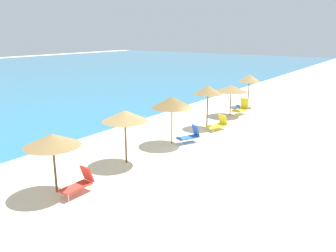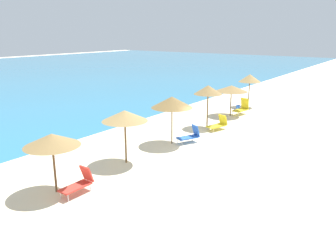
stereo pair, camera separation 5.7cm
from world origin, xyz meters
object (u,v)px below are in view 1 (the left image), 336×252
at_px(beach_umbrella_5, 231,89).
at_px(beach_umbrella_6, 249,78).
at_px(lounge_chair_1, 218,124).
at_px(lounge_chair_3, 241,108).
at_px(lounge_chair_2, 79,183).
at_px(beach_umbrella_3, 172,102).
at_px(beach_umbrella_4, 208,90).
at_px(beach_umbrella_1, 52,140).
at_px(beach_umbrella_2, 125,116).
at_px(cooler_box, 238,107).
at_px(lounge_chair_0, 190,135).

distance_m(beach_umbrella_5, beach_umbrella_6, 3.98).
height_order(lounge_chair_1, lounge_chair_3, lounge_chair_3).
xyz_separation_m(lounge_chair_1, lounge_chair_2, (-11.68, 0.21, 0.07)).
relative_size(beach_umbrella_3, beach_umbrella_5, 1.13).
bearing_deg(beach_umbrella_3, beach_umbrella_4, 1.10).
bearing_deg(beach_umbrella_1, beach_umbrella_5, 0.19).
relative_size(beach_umbrella_3, lounge_chair_2, 1.97).
bearing_deg(lounge_chair_2, beach_umbrella_4, -86.23).
relative_size(beach_umbrella_3, lounge_chair_1, 1.78).
height_order(beach_umbrella_2, beach_umbrella_4, beach_umbrella_4).
bearing_deg(beach_umbrella_3, beach_umbrella_2, 178.03).
height_order(beach_umbrella_6, lounge_chair_3, beach_umbrella_6).
distance_m(lounge_chair_1, cooler_box, 6.78).
height_order(beach_umbrella_3, beach_umbrella_6, beach_umbrella_6).
bearing_deg(lounge_chair_1, lounge_chair_3, -68.74).
bearing_deg(lounge_chair_3, beach_umbrella_5, 66.02).
bearing_deg(cooler_box, lounge_chair_2, -175.81).
distance_m(beach_umbrella_2, cooler_box, 14.83).
bearing_deg(beach_umbrella_1, beach_umbrella_6, 0.63).
distance_m(beach_umbrella_4, lounge_chair_3, 5.40).
height_order(lounge_chair_0, cooler_box, lounge_chair_0).
bearing_deg(lounge_chair_3, beach_umbrella_1, 97.01).
distance_m(lounge_chair_0, lounge_chair_1, 3.45).
bearing_deg(beach_umbrella_6, lounge_chair_3, -166.75).
height_order(beach_umbrella_4, lounge_chair_0, beach_umbrella_4).
relative_size(beach_umbrella_1, lounge_chair_1, 1.58).
bearing_deg(lounge_chair_1, beach_umbrella_3, 93.89).
xyz_separation_m(beach_umbrella_5, lounge_chair_1, (-4.21, -1.12, -1.74)).
distance_m(beach_umbrella_5, lounge_chair_0, 7.92).
height_order(beach_umbrella_2, beach_umbrella_5, beach_umbrella_2).
distance_m(beach_umbrella_6, lounge_chair_0, 11.86).
height_order(beach_umbrella_5, beach_umbrella_6, beach_umbrella_6).
height_order(lounge_chair_0, lounge_chair_1, lounge_chair_0).
height_order(beach_umbrella_5, lounge_chair_0, beach_umbrella_5).
distance_m(beach_umbrella_2, beach_umbrella_4, 8.16).
height_order(beach_umbrella_4, lounge_chair_2, beach_umbrella_4).
bearing_deg(beach_umbrella_2, beach_umbrella_6, 1.18).
distance_m(beach_umbrella_3, beach_umbrella_5, 8.47).
distance_m(beach_umbrella_3, beach_umbrella_6, 12.42).
distance_m(beach_umbrella_2, beach_umbrella_3, 3.81).
height_order(beach_umbrella_3, lounge_chair_1, beach_umbrella_3).
xyz_separation_m(beach_umbrella_4, lounge_chair_3, (4.98, -0.34, -2.07)).
relative_size(beach_umbrella_5, lounge_chair_3, 1.61).
relative_size(beach_umbrella_2, beach_umbrella_6, 0.94).
bearing_deg(beach_umbrella_1, lounge_chair_1, -5.03).
xyz_separation_m(beach_umbrella_2, lounge_chair_1, (8.05, -0.96, -2.02)).
relative_size(beach_umbrella_5, lounge_chair_1, 1.58).
relative_size(beach_umbrella_4, lounge_chair_3, 1.88).
distance_m(lounge_chair_0, lounge_chair_3, 8.55).
xyz_separation_m(beach_umbrella_2, lounge_chair_0, (4.60, -0.89, -1.97)).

